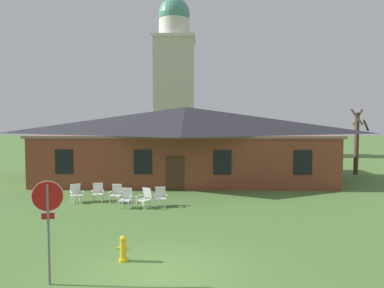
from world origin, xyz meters
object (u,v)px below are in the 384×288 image
at_px(lawn_chair_by_porch, 76,193).
at_px(fire_hydrant, 123,249).
at_px(lawn_chair_right_end, 145,197).
at_px(lawn_chair_far_side, 160,196).
at_px(lawn_chair_near_door, 98,192).
at_px(stop_sign, 48,211).
at_px(lawn_chair_middle, 126,197).
at_px(lawn_chair_left_end, 116,193).

height_order(lawn_chair_by_porch, fire_hydrant, lawn_chair_by_porch).
height_order(lawn_chair_right_end, lawn_chair_far_side, same).
xyz_separation_m(lawn_chair_near_door, lawn_chair_far_side, (3.48, -1.06, 0.00)).
xyz_separation_m(stop_sign, lawn_chair_right_end, (1.19, 8.58, -1.45)).
distance_m(lawn_chair_by_porch, lawn_chair_middle, 3.07).
distance_m(lawn_chair_left_end, lawn_chair_right_end, 1.98).
bearing_deg(lawn_chair_by_porch, fire_hydrant, -62.30).
height_order(lawn_chair_near_door, lawn_chair_far_side, same).
relative_size(lawn_chair_far_side, fire_hydrant, 1.21).
distance_m(lawn_chair_by_porch, lawn_chair_near_door, 1.10).
bearing_deg(stop_sign, lawn_chair_by_porch, 105.15).
xyz_separation_m(lawn_chair_middle, lawn_chair_right_end, (0.93, 0.05, 0.00)).
relative_size(lawn_chair_by_porch, lawn_chair_left_end, 1.00).
bearing_deg(lawn_chair_far_side, stop_sign, -102.23).
relative_size(lawn_chair_middle, lawn_chair_right_end, 1.00).
bearing_deg(lawn_chair_near_door, lawn_chair_far_side, -17.02).
distance_m(lawn_chair_by_porch, lawn_chair_far_side, 4.59).
xyz_separation_m(lawn_chair_by_porch, lawn_chair_far_side, (4.53, -0.76, 0.00)).
relative_size(lawn_chair_near_door, lawn_chair_middle, 1.00).
height_order(lawn_chair_middle, fire_hydrant, lawn_chair_middle).
bearing_deg(fire_hydrant, lawn_chair_near_door, 110.72).
xyz_separation_m(stop_sign, lawn_chair_near_door, (-1.55, 9.94, -1.45)).
bearing_deg(lawn_chair_far_side, lawn_chair_near_door, 162.98).
relative_size(lawn_chair_left_end, lawn_chair_right_end, 1.00).
relative_size(lawn_chair_by_porch, lawn_chair_middle, 1.00).
relative_size(lawn_chair_right_end, lawn_chair_far_side, 1.00).
height_order(lawn_chair_left_end, lawn_chair_far_side, same).
relative_size(lawn_chair_near_door, lawn_chair_right_end, 1.00).
bearing_deg(lawn_chair_far_side, lawn_chair_by_porch, 170.53).
distance_m(stop_sign, lawn_chair_middle, 8.66).
bearing_deg(lawn_chair_far_side, fire_hydrant, -92.68).
bearing_deg(lawn_chair_middle, fire_hydrant, -79.10).
relative_size(lawn_chair_left_end, lawn_chair_middle, 1.00).
bearing_deg(lawn_chair_left_end, lawn_chair_near_door, 163.45).
bearing_deg(lawn_chair_middle, lawn_chair_far_side, 11.66).
relative_size(lawn_chair_left_end, lawn_chair_far_side, 1.00).
bearing_deg(stop_sign, lawn_chair_left_end, 92.93).
bearing_deg(lawn_chair_right_end, fire_hydrant, -86.72).
bearing_deg(fire_hydrant, stop_sign, -133.95).
relative_size(stop_sign, lawn_chair_by_porch, 2.87).
xyz_separation_m(stop_sign, lawn_chair_left_end, (-0.49, 9.63, -1.45)).
xyz_separation_m(stop_sign, fire_hydrant, (1.59, 1.65, -1.57)).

